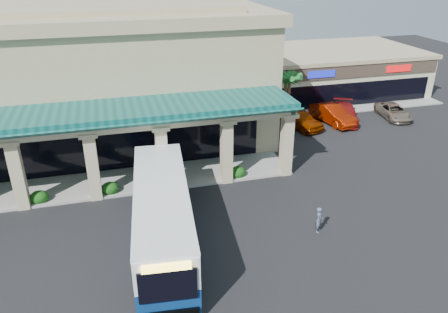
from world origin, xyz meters
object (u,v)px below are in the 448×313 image
object	(u,v)px
car_gray	(394,111)
car_white	(333,114)
transit_bus	(163,217)
car_silver	(300,118)
car_red	(345,114)
pedestrian	(319,220)

from	to	relation	value
car_gray	car_white	bearing A→B (deg)	-174.26
transit_bus	car_gray	distance (m)	28.93
car_silver	car_white	bearing A→B (deg)	-13.47
car_silver	car_red	xyz separation A→B (m)	(4.88, 0.29, -0.07)
pedestrian	car_gray	bearing A→B (deg)	-10.92
transit_bus	pedestrian	size ratio (longest dim) A/B	7.85
car_red	car_white	bearing A→B (deg)	-153.33
car_silver	car_white	distance (m)	3.55
car_white	car_gray	size ratio (longest dim) A/B	1.09
transit_bus	car_red	bearing A→B (deg)	43.01
transit_bus	car_white	size ratio (longest dim) A/B	2.39
transit_bus	car_red	world-z (taller)	transit_bus
pedestrian	car_red	size ratio (longest dim) A/B	0.29
pedestrian	car_white	bearing A→B (deg)	3.94
transit_bus	car_white	bearing A→B (deg)	44.85
pedestrian	car_gray	xyz separation A→B (m)	(16.03, 15.85, -0.13)
car_silver	transit_bus	bearing A→B (deg)	-152.49
car_silver	car_red	distance (m)	4.89
car_red	car_gray	distance (m)	5.19
car_red	car_gray	size ratio (longest dim) A/B	1.13
pedestrian	car_gray	world-z (taller)	pedestrian
car_silver	car_red	bearing A→B (deg)	-13.78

